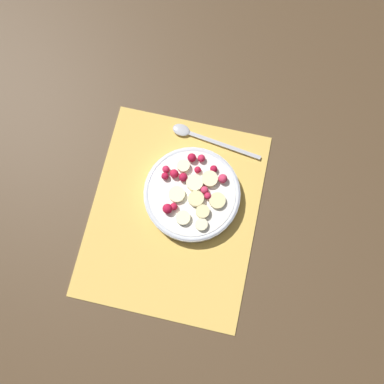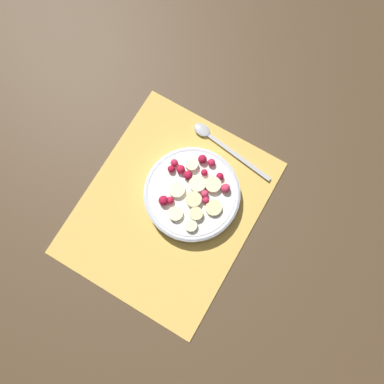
{
  "view_description": "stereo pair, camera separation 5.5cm",
  "coord_description": "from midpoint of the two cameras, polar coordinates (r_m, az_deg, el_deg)",
  "views": [
    {
      "loc": [
        0.13,
        0.07,
        0.83
      ],
      "look_at": [
        -0.05,
        0.03,
        0.04
      ],
      "focal_mm": 35.0,
      "sensor_mm": 36.0,
      "label": 1
    },
    {
      "loc": [
        0.11,
        0.12,
        0.83
      ],
      "look_at": [
        -0.05,
        0.03,
        0.04
      ],
      "focal_mm": 35.0,
      "sensor_mm": 36.0,
      "label": 2
    }
  ],
  "objects": [
    {
      "name": "fruit_bowl",
      "position": [
        0.83,
        1.91,
        -0.53
      ],
      "size": [
        0.21,
        0.21,
        0.05
      ],
      "color": "silver",
      "rests_on": "placemat"
    },
    {
      "name": "spoon",
      "position": [
        0.88,
        5.54,
        7.55
      ],
      "size": [
        0.05,
        0.22,
        0.01
      ],
      "rotation": [
        0.0,
        0.0,
        4.57
      ],
      "color": "#B2B2B7",
      "rests_on": "placemat"
    },
    {
      "name": "placemat",
      "position": [
        0.84,
        -1.63,
        -2.59
      ],
      "size": [
        0.45,
        0.37,
        0.01
      ],
      "color": "#E0B251",
      "rests_on": "ground_plane"
    },
    {
      "name": "ground_plane",
      "position": [
        0.85,
        -1.62,
        -2.63
      ],
      "size": [
        3.0,
        3.0,
        0.0
      ],
      "primitive_type": "plane",
      "color": "#4C3823"
    }
  ]
}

